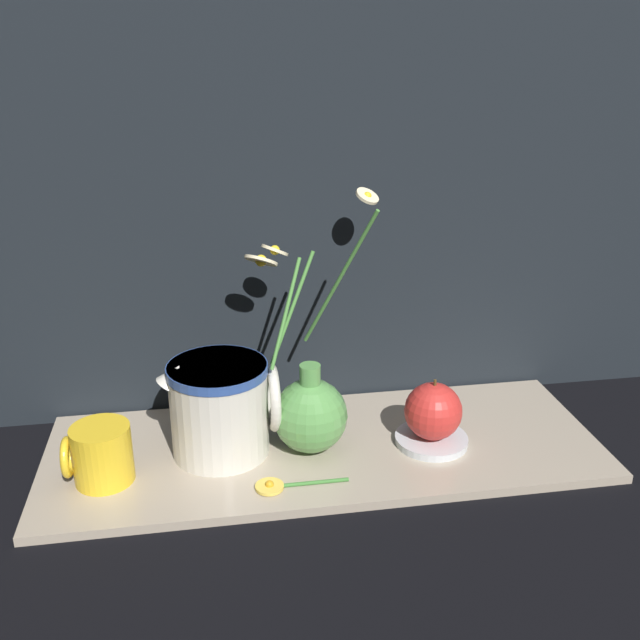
{
  "coord_description": "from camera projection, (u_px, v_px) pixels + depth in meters",
  "views": [
    {
      "loc": [
        -0.14,
        -0.84,
        0.53
      ],
      "look_at": [
        -0.01,
        0.0,
        0.2
      ],
      "focal_mm": 40.0,
      "sensor_mm": 36.0,
      "label": 1
    }
  ],
  "objects": [
    {
      "name": "shelf",
      "position": [
        324.0,
        448.0,
        0.98
      ],
      "size": [
        0.75,
        0.28,
        0.01
      ],
      "color": "tan",
      "rests_on": "ground_plane"
    },
    {
      "name": "backdrop_wall",
      "position": [
        305.0,
        23.0,
        0.92
      ],
      "size": [
        1.25,
        0.02,
        1.1
      ],
      "color": "black",
      "rests_on": "ground_plane"
    },
    {
      "name": "loose_daisy",
      "position": [
        281.0,
        485.0,
        0.88
      ],
      "size": [
        0.12,
        0.04,
        0.01
      ],
      "color": "#3D7A33",
      "rests_on": "shelf"
    },
    {
      "name": "ground_plane",
      "position": [
        324.0,
        452.0,
        0.98
      ],
      "size": [
        6.0,
        6.0,
        0.0
      ],
      "primitive_type": "plane",
      "color": "black"
    },
    {
      "name": "yellow_mug",
      "position": [
        100.0,
        454.0,
        0.89
      ],
      "size": [
        0.08,
        0.07,
        0.08
      ],
      "color": "yellow",
      "rests_on": "shelf"
    },
    {
      "name": "saucer_plate",
      "position": [
        431.0,
        440.0,
        0.98
      ],
      "size": [
        0.1,
        0.1,
        0.01
      ],
      "color": "silver",
      "rests_on": "shelf"
    },
    {
      "name": "ceramic_pitcher",
      "position": [
        221.0,
        404.0,
        0.94
      ],
      "size": [
        0.16,
        0.13,
        0.14
      ],
      "color": "beige",
      "rests_on": "shelf"
    },
    {
      "name": "vase_with_flowers",
      "position": [
        310.0,
        409.0,
        0.95
      ],
      "size": [
        0.2,
        0.15,
        0.34
      ],
      "color": "#59994C",
      "rests_on": "shelf"
    },
    {
      "name": "orange_fruit",
      "position": [
        433.0,
        411.0,
        0.97
      ],
      "size": [
        0.08,
        0.08,
        0.09
      ],
      "color": "red",
      "rests_on": "saucer_plate"
    }
  ]
}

